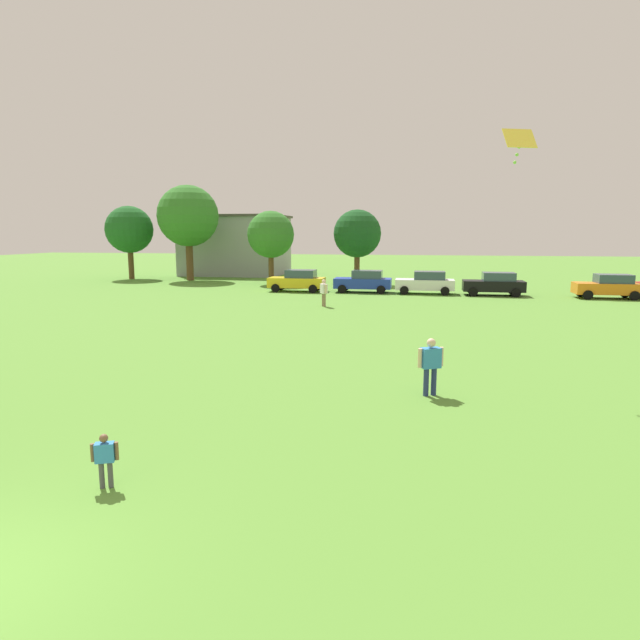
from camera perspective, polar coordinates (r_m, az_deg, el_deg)
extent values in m
plane|color=#568C33|center=(35.96, 1.02, 1.96)|extent=(160.00, 160.00, 0.00)
cylinder|color=#4C4C51|center=(10.69, -21.94, -14.85)|extent=(0.09, 0.09, 0.49)
cylinder|color=#4C4C51|center=(10.66, -21.15, -14.86)|extent=(0.09, 0.09, 0.49)
cube|color=#337FCC|center=(10.52, -21.68, -12.79)|extent=(0.37, 0.29, 0.34)
cylinder|color=brown|center=(10.56, -22.78, -12.72)|extent=(0.07, 0.07, 0.32)
cylinder|color=brown|center=(10.48, -20.57, -12.74)|extent=(0.07, 0.07, 0.32)
sphere|color=brown|center=(10.43, -21.76, -11.46)|extent=(0.15, 0.15, 0.15)
cylinder|color=navy|center=(15.51, 11.86, -6.32)|extent=(0.15, 0.15, 0.79)
cylinder|color=navy|center=(15.40, 11.08, -6.40)|extent=(0.15, 0.15, 0.79)
cube|color=#337FCC|center=(15.29, 11.55, -3.91)|extent=(0.61, 0.51, 0.56)
cylinder|color=beige|center=(15.44, 12.62, -3.76)|extent=(0.12, 0.12, 0.53)
cylinder|color=beige|center=(15.13, 10.46, -3.95)|extent=(0.12, 0.12, 0.53)
sphere|color=beige|center=(15.20, 11.60, -2.36)|extent=(0.25, 0.25, 0.25)
cylinder|color=#8C7259|center=(33.31, 0.48, 2.09)|extent=(0.15, 0.15, 0.82)
cylinder|color=#8C7259|center=(33.54, 0.33, 2.14)|extent=(0.15, 0.15, 0.82)
cube|color=white|center=(33.35, 0.41, 3.31)|extent=(0.54, 0.63, 0.58)
cylinder|color=beige|center=(33.03, 0.61, 3.28)|extent=(0.12, 0.12, 0.54)
cylinder|color=beige|center=(33.66, 0.21, 3.39)|extent=(0.12, 0.12, 0.54)
sphere|color=beige|center=(33.30, 0.41, 4.06)|extent=(0.26, 0.26, 0.26)
cube|color=yellow|center=(17.97, 20.22, 17.48)|extent=(1.04, 0.73, 0.61)
sphere|color=#8CD859|center=(17.93, 20.18, 16.69)|extent=(0.10, 0.10, 0.10)
sphere|color=#8CD859|center=(17.89, 19.97, 16.00)|extent=(0.10, 0.10, 0.10)
sphere|color=#8CD859|center=(17.86, 19.77, 15.32)|extent=(0.10, 0.10, 0.10)
cube|color=yellow|center=(42.19, -2.47, 3.96)|extent=(4.30, 1.80, 0.76)
cube|color=#334756|center=(42.06, -2.02, 4.88)|extent=(2.24, 1.58, 0.60)
cylinder|color=black|center=(41.71, -4.71, 3.36)|extent=(0.64, 0.22, 0.64)
cylinder|color=black|center=(43.44, -4.08, 3.59)|extent=(0.64, 0.22, 0.64)
cylinder|color=black|center=(41.04, -0.76, 3.29)|extent=(0.64, 0.22, 0.64)
cylinder|color=black|center=(42.80, -0.28, 3.53)|extent=(0.64, 0.22, 0.64)
cube|color=#1E38AD|center=(41.62, 4.51, 3.87)|extent=(4.30, 1.80, 0.76)
cube|color=#334756|center=(41.53, 4.99, 4.79)|extent=(2.24, 1.58, 0.60)
cylinder|color=black|center=(40.95, 2.33, 3.27)|extent=(0.64, 0.22, 0.64)
cylinder|color=black|center=(42.72, 2.68, 3.51)|extent=(0.64, 0.22, 0.64)
cylinder|color=black|center=(40.64, 6.42, 3.18)|extent=(0.64, 0.22, 0.64)
cylinder|color=black|center=(42.42, 6.60, 3.42)|extent=(0.64, 0.22, 0.64)
cube|color=white|center=(41.24, 10.93, 3.69)|extent=(4.30, 1.80, 0.76)
cube|color=#334756|center=(41.19, 11.43, 4.61)|extent=(2.24, 1.58, 0.60)
cylinder|color=black|center=(40.40, 8.84, 3.09)|extent=(0.64, 0.22, 0.64)
cylinder|color=black|center=(42.19, 8.92, 3.34)|extent=(0.64, 0.22, 0.64)
cylinder|color=black|center=(40.42, 12.99, 2.97)|extent=(0.64, 0.22, 0.64)
cylinder|color=black|center=(42.21, 12.89, 3.22)|extent=(0.64, 0.22, 0.64)
cube|color=black|center=(41.33, 17.73, 3.43)|extent=(4.30, 1.80, 0.76)
cube|color=#334756|center=(41.31, 18.25, 4.35)|extent=(2.24, 1.58, 0.60)
cylinder|color=black|center=(40.32, 15.79, 2.84)|extent=(0.64, 0.22, 0.64)
cylinder|color=black|center=(42.10, 15.58, 3.10)|extent=(0.64, 0.22, 0.64)
cylinder|color=black|center=(40.69, 19.90, 2.70)|extent=(0.64, 0.22, 0.64)
cylinder|color=black|center=(42.45, 19.52, 2.96)|extent=(0.64, 0.22, 0.64)
cube|color=orange|center=(42.48, 27.92, 2.95)|extent=(4.30, 1.80, 0.76)
cube|color=#334756|center=(42.53, 28.44, 3.84)|extent=(2.24, 1.58, 0.60)
cylinder|color=black|center=(41.24, 26.31, 2.38)|extent=(0.64, 0.22, 0.64)
cylinder|color=black|center=(42.97, 25.67, 2.66)|extent=(0.64, 0.22, 0.64)
cylinder|color=black|center=(42.13, 30.14, 2.21)|extent=(0.64, 0.22, 0.64)
cylinder|color=black|center=(43.82, 29.37, 2.49)|extent=(0.64, 0.22, 0.64)
cylinder|color=black|center=(45.01, 30.55, 2.54)|extent=(0.64, 0.22, 0.64)
cylinder|color=brown|center=(57.02, -19.22, 5.55)|extent=(0.53, 0.53, 2.89)
sphere|color=#1E5B23|center=(56.94, -19.40, 8.95)|extent=(4.57, 4.57, 4.57)
cylinder|color=brown|center=(53.78, -13.52, 6.03)|extent=(0.67, 0.67, 3.65)
sphere|color=#337528|center=(53.74, -13.69, 10.58)|extent=(5.76, 5.76, 5.76)
cylinder|color=brown|center=(48.73, -5.15, 5.34)|extent=(0.48, 0.48, 2.61)
sphere|color=#337528|center=(48.63, -5.20, 8.94)|extent=(4.13, 4.13, 4.13)
cylinder|color=brown|center=(48.61, 3.89, 5.37)|extent=(0.49, 0.49, 2.66)
sphere|color=#194C1E|center=(48.51, 3.93, 9.04)|extent=(4.20, 4.20, 4.20)
cube|color=#9999A3|center=(60.71, -8.79, 7.68)|extent=(10.30, 8.44, 6.16)
cube|color=#4C4742|center=(60.72, -8.86, 10.70)|extent=(10.72, 8.78, 0.24)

